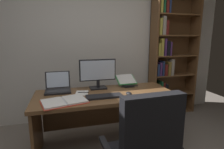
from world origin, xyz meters
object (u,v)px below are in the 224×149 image
object	(u,v)px
laptop	(58,87)
notepad	(82,93)
monitor	(98,74)
reading_stand_with_book	(126,80)
computer_mouse	(129,94)
desk	(104,106)
pen	(83,92)
bookshelf	(169,58)
open_binder	(64,101)
keyboard	(104,96)

from	to	relation	value
laptop	notepad	bearing A→B (deg)	-32.88
monitor	reading_stand_with_book	bearing A→B (deg)	9.09
laptop	computer_mouse	world-z (taller)	laptop
laptop	computer_mouse	distance (m)	0.91
desk	pen	size ratio (longest dim) A/B	12.23
pen	laptop	bearing A→B (deg)	148.87
computer_mouse	notepad	world-z (taller)	computer_mouse
bookshelf	monitor	xyz separation A→B (m)	(-1.42, -0.56, -0.11)
desk	monitor	bearing A→B (deg)	105.63
reading_stand_with_book	open_binder	xyz separation A→B (m)	(-0.88, -0.51, -0.06)
laptop	pen	size ratio (longest dim) A/B	2.24
desk	keyboard	xyz separation A→B (m)	(-0.05, -0.22, 0.20)
keyboard	open_binder	distance (m)	0.45
desk	bookshelf	xyz separation A→B (m)	(1.37, 0.73, 0.50)
keyboard	desk	bearing A→B (deg)	77.87
bookshelf	laptop	distance (m)	2.04
bookshelf	open_binder	xyz separation A→B (m)	(-1.87, -1.00, -0.30)
bookshelf	reading_stand_with_book	bearing A→B (deg)	-153.52
bookshelf	computer_mouse	distance (m)	1.50
laptop	computer_mouse	xyz separation A→B (m)	(0.82, -0.39, -0.03)
monitor	notepad	size ratio (longest dim) A/B	2.33
desk	laptop	distance (m)	0.64
laptop	notepad	world-z (taller)	laptop
open_binder	laptop	bearing A→B (deg)	85.28
computer_mouse	bookshelf	bearing A→B (deg)	40.30
desk	reading_stand_with_book	world-z (taller)	reading_stand_with_book
keyboard	notepad	world-z (taller)	keyboard
open_binder	reading_stand_with_book	bearing A→B (deg)	16.01
open_binder	monitor	bearing A→B (deg)	30.34
desk	computer_mouse	world-z (taller)	computer_mouse
reading_stand_with_book	keyboard	bearing A→B (deg)	-133.27
notepad	pen	size ratio (longest dim) A/B	1.50
laptop	desk	bearing A→B (deg)	-17.07
pen	open_binder	bearing A→B (deg)	-131.75
bookshelf	reading_stand_with_book	distance (m)	1.13
desk	notepad	size ratio (longest dim) A/B	8.15
desk	monitor	xyz separation A→B (m)	(-0.05, 0.17, 0.39)
desk	keyboard	distance (m)	0.30
notepad	keyboard	bearing A→B (deg)	-41.60
pen	desk	bearing A→B (deg)	2.02
laptop	pen	world-z (taller)	laptop
computer_mouse	reading_stand_with_book	distance (m)	0.48
notepad	laptop	bearing A→B (deg)	147.12
bookshelf	reading_stand_with_book	size ratio (longest dim) A/B	7.43
laptop	notepad	xyz separation A→B (m)	(0.28, -0.18, -0.05)
pen	bookshelf	bearing A→B (deg)	24.32
reading_stand_with_book	notepad	size ratio (longest dim) A/B	1.39
computer_mouse	open_binder	size ratio (longest dim) A/B	0.20
open_binder	desk	bearing A→B (deg)	14.55
bookshelf	notepad	xyz separation A→B (m)	(-1.66, -0.74, -0.30)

